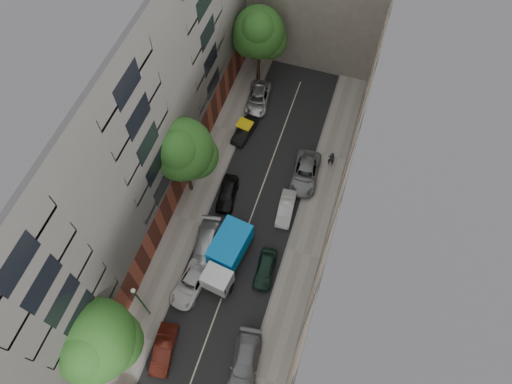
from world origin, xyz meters
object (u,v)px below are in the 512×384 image
at_px(car_left_2, 191,284).
at_px(lamp_post, 140,300).
at_px(pedestrian, 331,159).
at_px(tarp_truck, 227,255).
at_px(car_left_6, 258,98).
at_px(car_right_3, 286,208).
at_px(tree_near, 95,343).
at_px(car_right_2, 265,269).
at_px(tree_mid, 183,152).
at_px(car_left_1, 164,349).
at_px(car_left_3, 206,245).
at_px(car_right_4, 305,173).
at_px(tree_far, 259,35).
at_px(car_left_4, 227,194).
at_px(car_right_1, 245,363).
at_px(car_left_5, 245,130).

bearing_deg(car_left_2, lamp_post, -117.38).
relative_size(lamp_post, pedestrian, 3.36).
xyz_separation_m(tarp_truck, car_left_6, (-3.00, 18.26, -0.89)).
bearing_deg(car_right_3, tree_near, -123.26).
relative_size(car_left_2, car_right_2, 1.19).
distance_m(car_right_2, tree_mid, 12.17).
xyz_separation_m(car_left_1, car_left_3, (0.00, 9.31, 0.06)).
bearing_deg(car_left_6, car_left_3, -94.36).
bearing_deg(car_left_3, car_right_3, 36.07).
xyz_separation_m(car_right_4, pedestrian, (2.02, 2.16, 0.34)).
relative_size(car_left_2, tree_far, 0.50).
bearing_deg(car_left_6, tree_near, -102.38).
xyz_separation_m(car_right_3, car_right_4, (0.72, 4.20, 0.10)).
relative_size(car_left_3, tree_far, 0.55).
relative_size(car_left_2, car_left_4, 1.14).
relative_size(tarp_truck, lamp_post, 1.04).
bearing_deg(car_right_4, pedestrian, 42.22).
distance_m(car_right_1, tree_far, 30.66).
height_order(car_left_2, car_left_3, car_left_3).
height_order(car_left_2, pedestrian, pedestrian).
relative_size(car_right_2, pedestrian, 2.08).
bearing_deg(tree_far, tree_near, -93.26).
height_order(tree_near, pedestrian, tree_near).
distance_m(car_left_1, car_left_5, 22.41).
bearing_deg(car_left_3, car_left_2, -98.95).
xyz_separation_m(car_right_2, car_right_3, (0.08, 6.20, -0.02)).
xyz_separation_m(car_left_1, tree_mid, (-3.50, 14.45, 5.76)).
relative_size(car_left_5, car_right_3, 1.01).
height_order(tarp_truck, tree_far, tree_far).
xyz_separation_m(car_right_4, tree_near, (-9.90, -20.85, 4.78)).
distance_m(tarp_truck, pedestrian, 14.18).
relative_size(tree_near, tree_mid, 0.90).
distance_m(car_left_1, car_right_2, 10.43).
distance_m(car_right_2, pedestrian, 12.88).
bearing_deg(car_left_1, car_right_2, 48.76).
xyz_separation_m(tree_far, pedestrian, (10.12, -8.63, -5.32)).
height_order(car_left_5, car_right_2, car_right_2).
bearing_deg(tree_mid, tarp_truck, -45.60).
bearing_deg(pedestrian, tree_far, -45.74).
relative_size(car_left_1, lamp_post, 0.66).
distance_m(car_left_4, lamp_post, 13.09).
height_order(car_right_2, tree_near, tree_near).
bearing_deg(car_left_1, car_left_4, 81.23).
xyz_separation_m(car_right_1, tree_near, (-9.90, -2.61, 4.77)).
bearing_deg(tree_mid, pedestrian, 30.08).
bearing_deg(car_left_1, car_left_3, 81.23).
bearing_deg(car_right_3, car_right_4, 75.94).
distance_m(tree_far, pedestrian, 14.33).
bearing_deg(car_left_1, tree_near, -163.59).
bearing_deg(tree_mid, car_right_3, 3.41).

